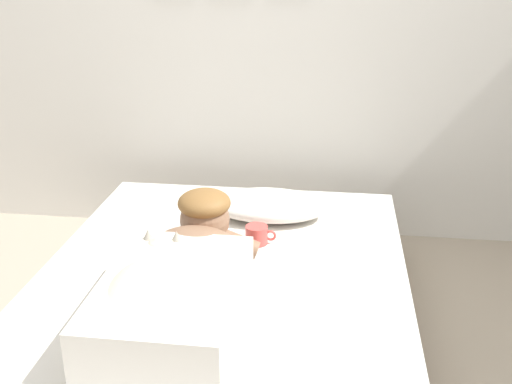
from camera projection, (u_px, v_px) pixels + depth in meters
The scene contains 6 objects.
bed at pixel (218, 327), 2.21m from camera, with size 1.39×2.00×0.32m.
pillow at pixel (268, 205), 2.70m from camera, with size 0.52×0.32×0.11m, color white.
person_lying at pixel (182, 277), 2.00m from camera, with size 0.43×0.92×0.27m.
dog at pixel (143, 297), 1.90m from camera, with size 0.26×0.57×0.21m.
coffee_cup at pixel (257, 235), 2.46m from camera, with size 0.12×0.09×0.07m.
cell_phone at pixel (145, 305), 2.04m from camera, with size 0.07×0.14×0.01m, color black.
Camera 1 is at (0.31, -1.48, 1.43)m, focal length 42.94 mm.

